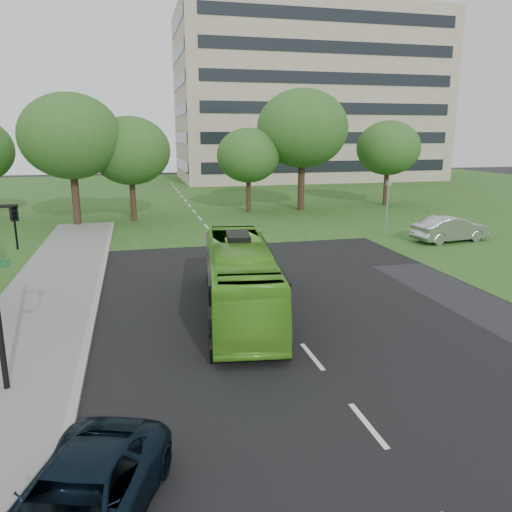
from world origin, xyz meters
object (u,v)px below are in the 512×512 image
(tree_park_d, at_px, (302,129))
(traffic_light, at_px, (0,275))
(tree_park_b, at_px, (130,151))
(tree_park_e, at_px, (388,148))
(tree_park_c, at_px, (248,156))
(bus, at_px, (240,279))
(camera_pole, at_px, (388,201))
(sedan, at_px, (450,229))
(suv, at_px, (78,504))
(office_building, at_px, (307,98))
(tree_park_a, at_px, (71,136))

(tree_park_d, relative_size, traffic_light, 1.92)
(tree_park_b, xyz_separation_m, tree_park_e, (24.67, 3.55, -0.02))
(tree_park_c, xyz_separation_m, bus, (-6.19, -25.80, -3.70))
(tree_park_c, distance_m, traffic_light, 33.47)
(tree_park_e, xyz_separation_m, camera_pole, (-7.41, -14.19, -3.20))
(tree_park_e, distance_m, sedan, 18.20)
(sedan, height_order, traffic_light, traffic_light)
(traffic_light, bearing_deg, tree_park_b, 58.33)
(bus, bearing_deg, tree_park_e, 60.35)
(suv, xyz_separation_m, traffic_light, (-2.30, 5.84, 2.70))
(camera_pole, bearing_deg, suv, -136.35)
(office_building, relative_size, tree_park_e, 4.83)
(office_building, relative_size, traffic_light, 6.98)
(suv, height_order, traffic_light, traffic_light)
(tree_park_e, height_order, suv, tree_park_e)
(camera_pole, bearing_deg, tree_park_b, 139.88)
(tree_park_d, relative_size, tree_park_e, 1.33)
(tree_park_b, height_order, camera_pole, tree_park_b)
(tree_park_a, bearing_deg, sedan, -26.03)
(tree_park_d, height_order, tree_park_e, tree_park_d)
(tree_park_a, relative_size, suv, 2.07)
(traffic_light, bearing_deg, tree_park_d, 33.81)
(tree_park_b, height_order, traffic_light, tree_park_b)
(bus, distance_m, traffic_light, 9.00)
(office_building, height_order, suv, office_building)
(suv, xyz_separation_m, camera_pole, (18.33, 23.54, 1.77))
(traffic_light, bearing_deg, tree_park_a, 67.07)
(office_building, relative_size, tree_park_a, 4.00)
(bus, bearing_deg, camera_pole, 52.02)
(tree_park_a, relative_size, tree_park_b, 1.19)
(bus, distance_m, sedan, 19.27)
(sedan, bearing_deg, camera_pole, 40.10)
(tree_park_a, bearing_deg, traffic_light, -88.03)
(tree_park_a, height_order, tree_park_b, tree_park_a)
(camera_pole, bearing_deg, tree_park_e, 53.98)
(suv, distance_m, traffic_light, 6.83)
(office_building, distance_m, tree_park_a, 49.19)
(tree_park_e, bearing_deg, sedan, -103.99)
(tree_park_a, distance_m, tree_park_e, 29.40)
(office_building, bearing_deg, tree_park_d, -109.85)
(sedan, xyz_separation_m, traffic_light, (-23.79, -14.86, 2.52))
(bus, height_order, sedan, bus)
(tree_park_b, bearing_deg, tree_park_d, 9.15)
(office_building, bearing_deg, tree_park_b, -127.44)
(tree_park_a, relative_size, camera_pole, 2.65)
(tree_park_b, xyz_separation_m, tree_park_c, (10.23, 2.19, -0.55))
(office_building, distance_m, camera_pole, 48.57)
(camera_pole, bearing_deg, office_building, 69.24)
(traffic_light, relative_size, camera_pole, 1.52)
(tree_park_e, relative_size, suv, 1.71)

